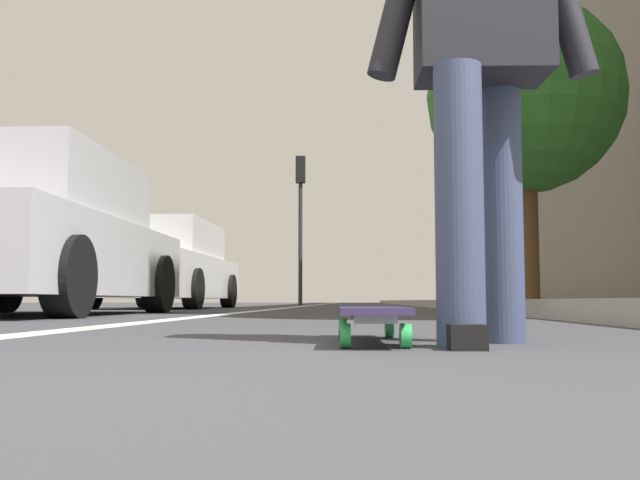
{
  "coord_description": "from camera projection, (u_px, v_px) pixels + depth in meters",
  "views": [
    {
      "loc": [
        -0.84,
        -0.13,
        0.13
      ],
      "look_at": [
        8.85,
        0.39,
        0.96
      ],
      "focal_mm": 39.88,
      "sensor_mm": 36.0,
      "label": 1
    }
  ],
  "objects": [
    {
      "name": "ground_plane",
      "position": [
        350.0,
        309.0,
        10.78
      ],
      "size": [
        80.0,
        80.0,
        0.0
      ],
      "primitive_type": "plane",
      "color": "#38383D"
    },
    {
      "name": "lane_stripe_white",
      "position": [
        314.0,
        305.0,
        20.79
      ],
      "size": [
        52.0,
        0.16,
        0.01
      ],
      "primitive_type": "cube",
      "color": "silver",
      "rests_on": "ground"
    },
    {
      "name": "sidewalk_curb",
      "position": [
        471.0,
        303.0,
        18.58
      ],
      "size": [
        52.0,
        3.2,
        0.15
      ],
      "primitive_type": "cube",
      "color": "#9E9B93",
      "rests_on": "ground"
    },
    {
      "name": "building_facade",
      "position": [
        539.0,
        116.0,
        22.92
      ],
      "size": [
        40.0,
        1.2,
        12.16
      ],
      "primitive_type": "cube",
      "color": "gray",
      "rests_on": "ground"
    },
    {
      "name": "skateboard",
      "position": [
        370.0,
        313.0,
        2.3
      ],
      "size": [
        0.85,
        0.23,
        0.11
      ],
      "color": "green",
      "rests_on": "ground"
    },
    {
      "name": "skater_person",
      "position": [
        480.0,
        42.0,
        2.21
      ],
      "size": [
        0.47,
        0.72,
        1.64
      ],
      "color": "#384260",
      "rests_on": "ground"
    },
    {
      "name": "parked_car_near",
      "position": [
        29.0,
        239.0,
        6.66
      ],
      "size": [
        4.07,
        2.02,
        1.48
      ],
      "color": "#B7B7BC",
      "rests_on": "ground"
    },
    {
      "name": "parked_car_mid",
      "position": [
        166.0,
        267.0,
        12.29
      ],
      "size": [
        4.52,
        1.88,
        1.48
      ],
      "color": "silver",
      "rests_on": "ground"
    },
    {
      "name": "traffic_light",
      "position": [
        301.0,
        202.0,
        21.19
      ],
      "size": [
        0.33,
        0.28,
        4.45
      ],
      "color": "#2D2D2D",
      "rests_on": "ground"
    },
    {
      "name": "street_tree_mid",
      "position": [
        524.0,
        98.0,
        10.88
      ],
      "size": [
        2.98,
        2.98,
        4.74
      ],
      "color": "brown",
      "rests_on": "ground"
    },
    {
      "name": "pedestrian_distant",
      "position": [
        493.0,
        254.0,
        12.44
      ],
      "size": [
        0.46,
        0.72,
        1.65
      ],
      "color": "brown",
      "rests_on": "ground"
    }
  ]
}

